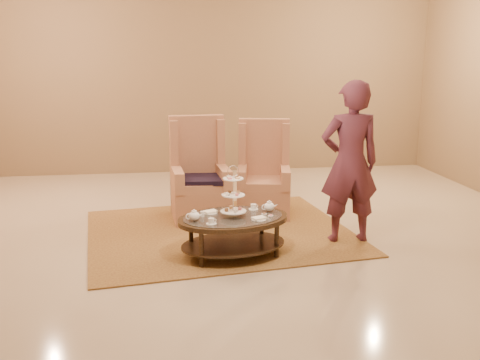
{
  "coord_description": "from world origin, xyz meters",
  "views": [
    {
      "loc": [
        -0.73,
        -5.49,
        2.05
      ],
      "look_at": [
        0.06,
        0.2,
        0.71
      ],
      "focal_mm": 40.0,
      "sensor_mm": 36.0,
      "label": 1
    }
  ],
  "objects": [
    {
      "name": "ground",
      "position": [
        0.0,
        0.0,
        0.0
      ],
      "size": [
        8.0,
        8.0,
        0.0
      ],
      "primitive_type": "plane",
      "color": "#C7B394",
      "rests_on": "ground"
    },
    {
      "name": "ceiling",
      "position": [
        0.0,
        0.0,
        0.0
      ],
      "size": [
        8.0,
        8.0,
        0.02
      ],
      "primitive_type": "cube",
      "color": "silver",
      "rests_on": "ground"
    },
    {
      "name": "wall_back",
      "position": [
        0.0,
        4.0,
        1.75
      ],
      "size": [
        8.0,
        0.04,
        3.5
      ],
      "primitive_type": "cube",
      "color": "olive",
      "rests_on": "ground"
    },
    {
      "name": "rug",
      "position": [
        -0.14,
        0.51,
        0.01
      ],
      "size": [
        3.32,
        2.89,
        0.02
      ],
      "rotation": [
        0.0,
        0.0,
        0.13
      ],
      "color": "olive",
      "rests_on": "ground"
    },
    {
      "name": "tea_table",
      "position": [
        -0.08,
        -0.26,
        0.35
      ],
      "size": [
        1.29,
        1.01,
        0.97
      ],
      "rotation": [
        0.0,
        0.0,
        0.2
      ],
      "color": "black",
      "rests_on": "ground"
    },
    {
      "name": "armchair_left",
      "position": [
        -0.33,
        1.17,
        0.44
      ],
      "size": [
        0.75,
        0.77,
        1.3
      ],
      "rotation": [
        0.0,
        0.0,
        0.07
      ],
      "color": "tan",
      "rests_on": "ground"
    },
    {
      "name": "armchair_right",
      "position": [
        0.51,
        1.23,
        0.41
      ],
      "size": [
        0.78,
        0.8,
        1.24
      ],
      "rotation": [
        0.0,
        0.0,
        -0.18
      ],
      "color": "tan",
      "rests_on": "ground"
    },
    {
      "name": "person",
      "position": [
        1.25,
        0.03,
        0.9
      ],
      "size": [
        0.66,
        0.44,
        1.8
      ],
      "rotation": [
        0.0,
        0.0,
        3.13
      ],
      "color": "#512230",
      "rests_on": "ground"
    }
  ]
}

